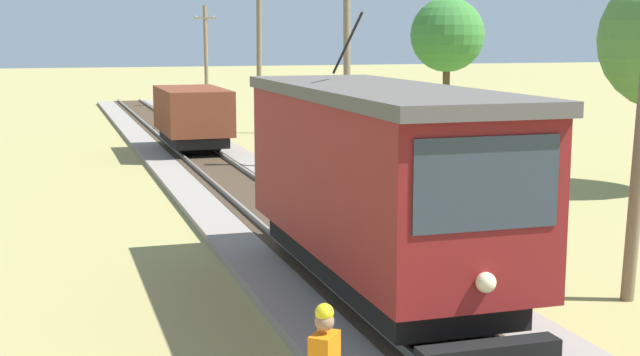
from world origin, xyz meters
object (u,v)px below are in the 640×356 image
second_worker (529,250)px  freight_car (192,116)px  utility_pole_distant (206,56)px  red_tram (377,180)px  utility_pole_far (259,52)px  tree_right_near (447,35)px  utility_pole_mid (347,69)px

second_worker → freight_car: bearing=-52.8°
utility_pole_distant → red_tram: bearing=-96.0°
red_tram → second_worker: red_tram is taller
utility_pole_far → utility_pole_distant: (0.00, 14.45, -0.52)m
freight_car → second_worker: (2.47, -21.13, -0.57)m
tree_right_near → utility_pole_distant: bearing=110.6°
red_tram → utility_pole_far: bearing=80.9°
freight_car → utility_pole_far: 8.35m
utility_pole_far → second_worker: utility_pole_far is taller
freight_car → utility_pole_far: size_ratio=0.69×
utility_pole_far → utility_pole_distant: 14.45m
red_tram → utility_pole_distant: 41.60m
red_tram → freight_car: 20.15m
utility_pole_distant → tree_right_near: utility_pole_distant is taller
tree_right_near → red_tram: bearing=-118.1°
red_tram → freight_car: red_tram is taller
utility_pole_distant → freight_car: bearing=-101.5°
red_tram → second_worker: 2.92m
freight_car → utility_pole_distant: 21.72m
utility_pole_distant → second_worker: utility_pole_distant is taller
utility_pole_distant → tree_right_near: 20.92m
red_tram → tree_right_near: tree_right_near is taller
utility_pole_far → tree_right_near: utility_pole_far is taller
utility_pole_far → tree_right_near: size_ratio=1.19×
freight_car → utility_pole_mid: size_ratio=0.75×
red_tram → utility_pole_mid: 14.83m
red_tram → utility_pole_mid: size_ratio=1.24×
utility_pole_mid → tree_right_near: 10.69m
utility_pole_mid → utility_pole_distant: size_ratio=1.06×
freight_car → utility_pole_distant: (4.31, 21.22, 1.79)m
red_tram → utility_pole_mid: utility_pole_mid is taller
red_tram → utility_pole_far: 27.30m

